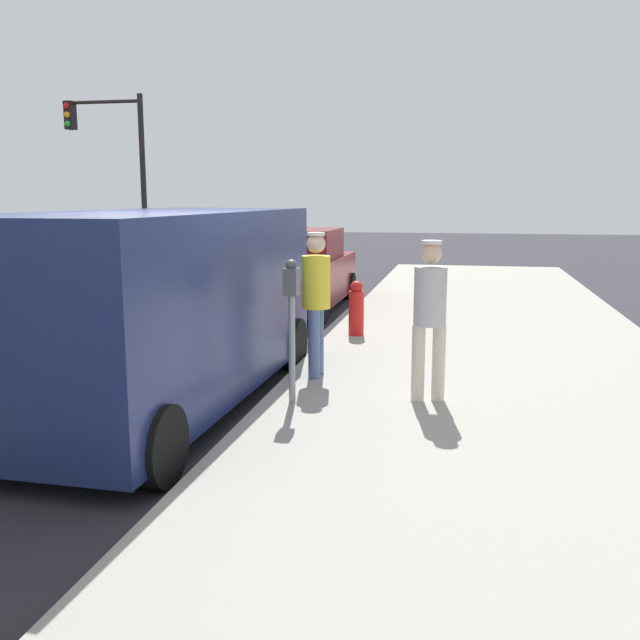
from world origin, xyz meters
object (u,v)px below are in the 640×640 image
parking_meter_near (292,307)px  pedestrian_in_gray (430,310)px  pedestrian_in_yellow (316,295)px  traffic_light_corner (115,155)px  parked_van (159,304)px  parked_sedan_ahead (296,273)px  fire_hydrant (356,309)px

parking_meter_near → pedestrian_in_gray: bearing=14.8°
pedestrian_in_yellow → traffic_light_corner: traffic_light_corner is taller
pedestrian_in_gray → parked_van: size_ratio=0.33×
parking_meter_near → parked_sedan_ahead: 7.38m
pedestrian_in_gray → parked_sedan_ahead: size_ratio=0.39×
pedestrian_in_gray → parked_sedan_ahead: (-3.08, 6.80, -0.38)m
pedestrian_in_yellow → traffic_light_corner: bearing=126.9°
parking_meter_near → parked_sedan_ahead: size_ratio=0.35×
parking_meter_near → parked_sedan_ahead: parking_meter_near is taller
traffic_light_corner → parking_meter_near: bearing=-55.8°
parked_van → parked_sedan_ahead: parked_van is taller
pedestrian_in_gray → fire_hydrant: size_ratio=1.99×
parking_meter_near → pedestrian_in_gray: size_ratio=0.89×
parked_sedan_ahead → fire_hydrant: (1.78, -3.36, -0.18)m
parking_meter_near → fire_hydrant: (0.10, 3.81, -0.61)m
pedestrian_in_gray → pedestrian_in_yellow: 1.59m
pedestrian_in_yellow → traffic_light_corner: 14.01m
pedestrian_in_gray → pedestrian_in_yellow: pedestrian_in_yellow is taller
parking_meter_near → traffic_light_corner: traffic_light_corner is taller
pedestrian_in_yellow → fire_hydrant: bearing=88.2°
parked_sedan_ahead → parking_meter_near: bearing=-76.8°
traffic_light_corner → fire_hydrant: traffic_light_corner is taller
parked_van → traffic_light_corner: 14.10m
pedestrian_in_gray → parked_van: bearing=-173.9°
parking_meter_near → pedestrian_in_yellow: pedestrian_in_yellow is taller
parking_meter_near → parked_van: bearing=177.6°
fire_hydrant → traffic_light_corner: bearing=135.0°
parked_van → pedestrian_in_gray: bearing=6.1°
parked_sedan_ahead → fire_hydrant: 3.81m
pedestrian_in_yellow → fire_hydrant: pedestrian_in_yellow is taller
parked_van → fire_hydrant: 4.11m
traffic_light_corner → fire_hydrant: (8.38, -8.39, -2.95)m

